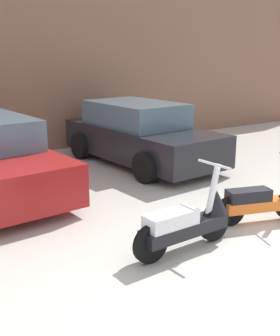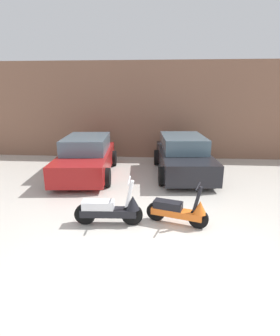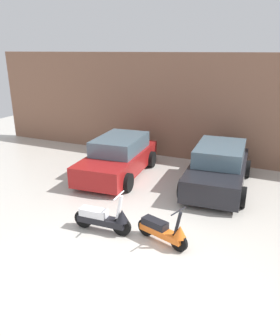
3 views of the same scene
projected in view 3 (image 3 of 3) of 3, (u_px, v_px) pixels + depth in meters
The scene contains 6 objects.
ground_plane at pixel (122, 265), 6.66m from camera, with size 28.00×28.00×0.00m, color beige.
wall_back at pixel (211, 110), 12.17m from camera, with size 19.60×0.12×4.04m, color #845B47.
scooter_front_left at pixel (104, 218), 7.76m from camera, with size 1.49×0.54×1.04m.
scooter_front_right at pixel (164, 230), 7.28m from camera, with size 1.33×0.66×0.96m.
car_rear_left at pixel (118, 157), 11.30m from camera, with size 2.13×4.00×1.32m.
car_rear_center at pixel (218, 167), 10.31m from camera, with size 2.11×4.01×1.32m.
Camera 3 is at (2.66, -4.93, 4.13)m, focal length 35.00 mm.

